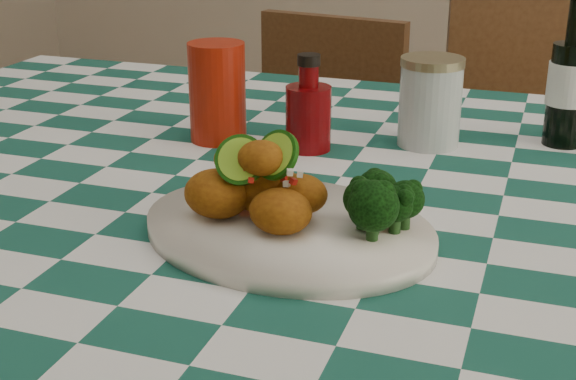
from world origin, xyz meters
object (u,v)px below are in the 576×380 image
(fried_chicken_pile, at_px, (265,181))
(red_tumbler, at_px, (217,92))
(ketchup_bottle, at_px, (308,103))
(wooden_chair_left, at_px, (298,200))
(plate, at_px, (288,230))
(wooden_chair_right, at_px, (551,200))
(mason_jar, at_px, (430,102))
(beer_bottle, at_px, (571,71))

(fried_chicken_pile, xyz_separation_m, red_tumbler, (-0.18, 0.29, 0.01))
(ketchup_bottle, relative_size, wooden_chair_left, 0.16)
(plate, relative_size, red_tumbler, 2.27)
(red_tumbler, distance_m, wooden_chair_right, 0.90)
(fried_chicken_pile, distance_m, mason_jar, 0.39)
(ketchup_bottle, xyz_separation_m, wooden_chair_right, (0.34, 0.67, -0.36))
(plate, bearing_deg, mason_jar, 76.69)
(red_tumbler, bearing_deg, fried_chicken_pile, -58.19)
(plate, bearing_deg, red_tumbler, 125.37)
(wooden_chair_left, bearing_deg, wooden_chair_right, 9.85)
(ketchup_bottle, distance_m, beer_bottle, 0.37)
(red_tumbler, relative_size, beer_bottle, 0.66)
(red_tumbler, bearing_deg, wooden_chair_right, 54.27)
(plate, height_order, red_tumbler, red_tumbler)
(fried_chicken_pile, bearing_deg, red_tumbler, 121.81)
(wooden_chair_left, bearing_deg, red_tumbler, -71.87)
(wooden_chair_right, bearing_deg, ketchup_bottle, -130.23)
(beer_bottle, bearing_deg, red_tumbler, -163.60)
(fried_chicken_pile, distance_m, wooden_chair_right, 1.07)
(ketchup_bottle, relative_size, mason_jar, 1.07)
(fried_chicken_pile, height_order, wooden_chair_left, fried_chicken_pile)
(red_tumbler, xyz_separation_m, beer_bottle, (0.48, 0.14, 0.04))
(fried_chicken_pile, bearing_deg, plate, 0.00)
(red_tumbler, xyz_separation_m, ketchup_bottle, (0.14, 0.00, -0.00))
(plate, distance_m, mason_jar, 0.38)
(red_tumbler, bearing_deg, mason_jar, 14.47)
(ketchup_bottle, bearing_deg, fried_chicken_pile, -81.50)
(ketchup_bottle, xyz_separation_m, wooden_chair_left, (-0.23, 0.67, -0.44))
(plate, distance_m, wooden_chair_left, 1.08)
(beer_bottle, xyz_separation_m, wooden_chair_left, (-0.57, 0.53, -0.48))
(fried_chicken_pile, bearing_deg, wooden_chair_left, 106.03)
(ketchup_bottle, distance_m, wooden_chair_right, 0.83)
(red_tumbler, height_order, wooden_chair_left, red_tumbler)
(fried_chicken_pile, relative_size, wooden_chair_right, 0.14)
(plate, distance_m, fried_chicken_pile, 0.06)
(mason_jar, xyz_separation_m, wooden_chair_left, (-0.39, 0.60, -0.43))
(ketchup_bottle, bearing_deg, mason_jar, 25.70)
(fried_chicken_pile, bearing_deg, wooden_chair_right, 72.70)
(fried_chicken_pile, xyz_separation_m, wooden_chair_right, (0.30, 0.96, -0.35))
(fried_chicken_pile, height_order, ketchup_bottle, ketchup_bottle)
(fried_chicken_pile, distance_m, ketchup_bottle, 0.30)
(ketchup_bottle, distance_m, wooden_chair_left, 0.83)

